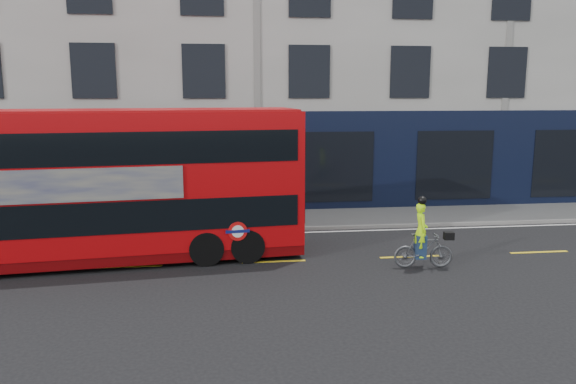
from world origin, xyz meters
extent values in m
plane|color=black|center=(0.00, 0.00, 0.00)|extent=(120.00, 120.00, 0.00)
cube|color=slate|center=(0.00, 6.50, 0.06)|extent=(60.00, 3.00, 0.12)
cube|color=gray|center=(0.00, 5.00, 0.07)|extent=(60.00, 0.12, 0.13)
cube|color=beige|center=(0.00, 13.00, 7.50)|extent=(50.00, 10.00, 15.00)
cube|color=black|center=(0.00, 7.98, 2.00)|extent=(50.00, 0.08, 4.00)
cube|color=silver|center=(0.00, 4.70, 0.00)|extent=(58.00, 0.10, 0.01)
cube|color=#B4070A|center=(-4.47, 2.20, 2.32)|extent=(10.72, 3.48, 3.78)
cube|color=#5A0305|center=(-4.47, 2.20, 0.29)|extent=(10.71, 3.43, 0.29)
cube|color=black|center=(-4.47, 2.20, 1.48)|extent=(10.30, 3.47, 0.86)
cube|color=black|center=(-4.47, 2.20, 3.30)|extent=(10.30, 3.47, 0.86)
cube|color=maroon|center=(-4.47, 2.20, 4.23)|extent=(10.50, 3.36, 0.08)
cube|color=black|center=(0.79, 2.75, 1.48)|extent=(0.26, 2.15, 0.86)
cube|color=black|center=(0.79, 2.75, 3.30)|extent=(0.26, 2.15, 0.86)
cube|color=tan|center=(-5.29, 0.88, 2.39)|extent=(5.71, 0.64, 0.86)
cylinder|color=red|center=(-1.01, 1.33, 0.96)|extent=(0.54, 0.08, 0.54)
cylinder|color=white|center=(-1.01, 1.33, 0.96)|extent=(0.34, 0.06, 0.34)
cube|color=#0C1459|center=(-1.01, 1.32, 0.96)|extent=(0.67, 0.09, 0.09)
cylinder|color=black|center=(-0.85, 2.58, 0.48)|extent=(1.21, 2.53, 0.96)
cylinder|color=black|center=(-1.99, 2.46, 0.48)|extent=(1.21, 2.53, 0.96)
imported|color=#4E5053|center=(4.00, 0.47, 0.49)|extent=(1.65, 0.59, 0.97)
imported|color=#B5FF0D|center=(3.91, 0.48, 1.06)|extent=(0.40, 0.57, 1.48)
cube|color=black|center=(4.68, 0.41, 0.89)|extent=(0.28, 0.23, 0.20)
cube|color=#1C2E4C|center=(3.91, 0.48, 0.60)|extent=(0.31, 0.37, 0.65)
sphere|color=black|center=(3.91, 0.48, 1.87)|extent=(0.24, 0.24, 0.24)
camera|label=1|loc=(-1.41, -13.73, 4.75)|focal=35.00mm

